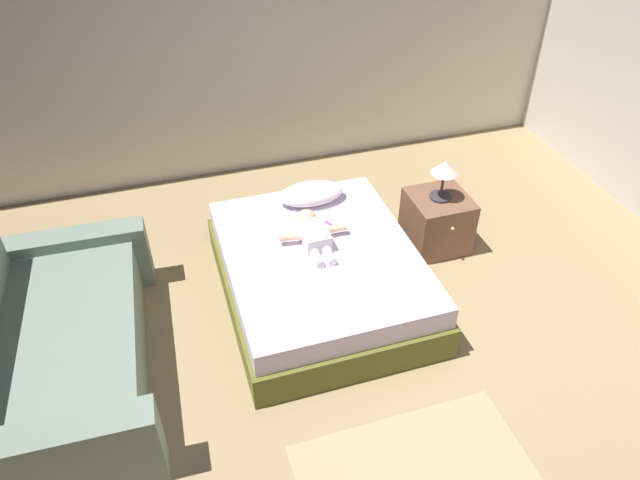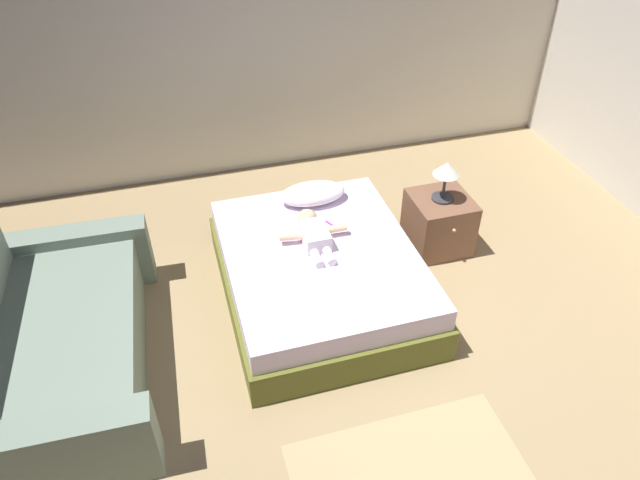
{
  "view_description": "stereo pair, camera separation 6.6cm",
  "coord_description": "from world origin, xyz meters",
  "px_view_note": "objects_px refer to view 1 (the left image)",
  "views": [
    {
      "loc": [
        -1.16,
        -2.26,
        3.15
      ],
      "look_at": [
        -0.17,
        0.89,
        0.55
      ],
      "focal_mm": 32.62,
      "sensor_mm": 36.0,
      "label": 1
    },
    {
      "loc": [
        -1.1,
        -2.27,
        3.15
      ],
      "look_at": [
        -0.17,
        0.89,
        0.55
      ],
      "focal_mm": 32.62,
      "sensor_mm": 36.0,
      "label": 2
    }
  ],
  "objects_px": {
    "couch": "(53,347)",
    "lamp": "(444,171)",
    "nightstand": "(437,221)",
    "toothbrush": "(330,224)",
    "baby": "(313,233)",
    "pillow": "(311,193)",
    "bed": "(320,274)"
  },
  "relations": [
    {
      "from": "couch",
      "to": "lamp",
      "type": "distance_m",
      "value": 3.09
    },
    {
      "from": "nightstand",
      "to": "lamp",
      "type": "xyz_separation_m",
      "value": [
        -0.0,
        0.0,
        0.5
      ]
    },
    {
      "from": "toothbrush",
      "to": "nightstand",
      "type": "xyz_separation_m",
      "value": [
        0.96,
        0.04,
        -0.22
      ]
    },
    {
      "from": "toothbrush",
      "to": "couch",
      "type": "distance_m",
      "value": 2.12
    },
    {
      "from": "baby",
      "to": "lamp",
      "type": "height_order",
      "value": "lamp"
    },
    {
      "from": "toothbrush",
      "to": "lamp",
      "type": "relative_size",
      "value": 0.42
    },
    {
      "from": "pillow",
      "to": "toothbrush",
      "type": "height_order",
      "value": "pillow"
    },
    {
      "from": "bed",
      "to": "baby",
      "type": "height_order",
      "value": "baby"
    },
    {
      "from": "pillow",
      "to": "nightstand",
      "type": "height_order",
      "value": "pillow"
    },
    {
      "from": "nightstand",
      "to": "baby",
      "type": "bearing_deg",
      "value": -171.16
    },
    {
      "from": "baby",
      "to": "couch",
      "type": "xyz_separation_m",
      "value": [
        -1.87,
        -0.36,
        -0.23
      ]
    },
    {
      "from": "nightstand",
      "to": "lamp",
      "type": "bearing_deg",
      "value": 90.0
    },
    {
      "from": "bed",
      "to": "nightstand",
      "type": "bearing_deg",
      "value": 15.66
    },
    {
      "from": "baby",
      "to": "couch",
      "type": "bearing_deg",
      "value": -168.98
    },
    {
      "from": "couch",
      "to": "nightstand",
      "type": "bearing_deg",
      "value": 10.2
    },
    {
      "from": "pillow",
      "to": "toothbrush",
      "type": "xyz_separation_m",
      "value": [
        0.05,
        -0.36,
        -0.07
      ]
    },
    {
      "from": "lamp",
      "to": "nightstand",
      "type": "bearing_deg",
      "value": -90.0
    },
    {
      "from": "lamp",
      "to": "baby",
      "type": "bearing_deg",
      "value": -171.16
    },
    {
      "from": "baby",
      "to": "nightstand",
      "type": "xyz_separation_m",
      "value": [
        1.14,
        0.18,
        -0.27
      ]
    },
    {
      "from": "toothbrush",
      "to": "lamp",
      "type": "bearing_deg",
      "value": 2.38
    },
    {
      "from": "pillow",
      "to": "lamp",
      "type": "relative_size",
      "value": 1.59
    },
    {
      "from": "bed",
      "to": "couch",
      "type": "bearing_deg",
      "value": -173.19
    },
    {
      "from": "bed",
      "to": "nightstand",
      "type": "height_order",
      "value": "nightstand"
    },
    {
      "from": "pillow",
      "to": "toothbrush",
      "type": "relative_size",
      "value": 3.75
    },
    {
      "from": "bed",
      "to": "toothbrush",
      "type": "distance_m",
      "value": 0.4
    },
    {
      "from": "baby",
      "to": "toothbrush",
      "type": "distance_m",
      "value": 0.23
    },
    {
      "from": "nightstand",
      "to": "toothbrush",
      "type": "bearing_deg",
      "value": -177.62
    },
    {
      "from": "couch",
      "to": "lamp",
      "type": "bearing_deg",
      "value": 10.2
    },
    {
      "from": "pillow",
      "to": "baby",
      "type": "height_order",
      "value": "baby"
    },
    {
      "from": "baby",
      "to": "couch",
      "type": "relative_size",
      "value": 0.3
    },
    {
      "from": "pillow",
      "to": "nightstand",
      "type": "bearing_deg",
      "value": -17.41
    },
    {
      "from": "baby",
      "to": "lamp",
      "type": "distance_m",
      "value": 1.18
    }
  ]
}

